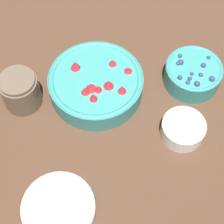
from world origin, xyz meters
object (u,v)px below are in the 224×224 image
Objects in this scene: jar_chocolate at (21,91)px; bowl_blueberries at (193,73)px; bowl_cream at (183,128)px; bowl_strawberries at (96,83)px; bowl_bananas at (59,209)px.

bowl_blueberries is at bearing -35.44° from jar_chocolate.
jar_chocolate is at bearing 122.87° from bowl_cream.
bowl_strawberries reaches higher than bowl_blueberries.
bowl_blueberries is 0.94× the size of bowl_bananas.
bowl_cream is 1.10× the size of jar_chocolate.
jar_chocolate is at bearing 67.86° from bowl_bananas.
bowl_strawberries is 0.26m from bowl_cream.
bowl_cream is (-0.14, -0.09, -0.01)m from bowl_blueberries.
bowl_strawberries is 1.55× the size of bowl_bananas.
jar_chocolate is at bearing 145.57° from bowl_strawberries.
bowl_bananas is 1.48× the size of bowl_cream.
bowl_cream is (0.07, -0.25, -0.01)m from bowl_strawberries.
bowl_bananas is (-0.50, -0.04, -0.00)m from bowl_blueberries.
bowl_blueberries is at bearing -36.19° from bowl_strawberries.
bowl_strawberries is 2.29× the size of bowl_cream.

